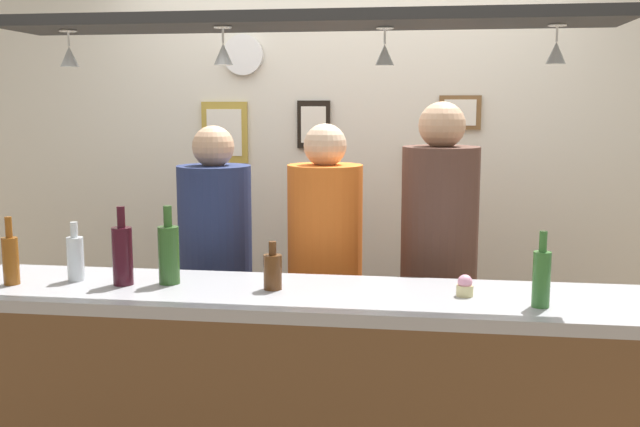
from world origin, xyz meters
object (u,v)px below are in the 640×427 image
person_left_navy_shirt (216,265)px  bottle_beer_green_import (541,277)px  picture_frame_crest (314,125)px  picture_frame_lower_pair (433,164)px  bottle_beer_brown_stubby (273,271)px  bottle_wine_dark_red (122,254)px  bottle_beer_amber_tall (11,258)px  picture_frame_caricature (225,133)px  picture_frame_upper_small (460,112)px  cupcake (465,286)px  wall_clock (243,55)px  bottle_soda_clear (75,257)px  person_middle_orange_shirt (325,267)px  bottle_champagne_green (169,253)px  person_right_brown_shirt (439,257)px

person_left_navy_shirt → bottle_beer_green_import: bearing=-29.1°
picture_frame_crest → picture_frame_lower_pair: 0.68m
bottle_beer_green_import → person_left_navy_shirt: bearing=150.9°
bottle_beer_brown_stubby → bottle_wine_dark_red: bottle_wine_dark_red is taller
bottle_beer_brown_stubby → bottle_beer_amber_tall: 1.00m
bottle_wine_dark_red → bottle_beer_amber_tall: bearing=-172.5°
picture_frame_caricature → picture_frame_upper_small: picture_frame_upper_small is taller
bottle_beer_green_import → picture_frame_crest: picture_frame_crest is taller
cupcake → bottle_beer_amber_tall: bearing=-177.7°
picture_frame_upper_small → picture_frame_lower_pair: 0.31m
bottle_wine_dark_red → picture_frame_upper_small: bearing=47.1°
bottle_beer_amber_tall → bottle_beer_brown_stubby: bearing=3.8°
picture_frame_lower_pair → wall_clock: bearing=-179.7°
picture_frame_upper_small → person_left_navy_shirt: bearing=-146.8°
bottle_soda_clear → wall_clock: bearing=76.1°
person_middle_orange_shirt → wall_clock: 1.37m
bottle_champagne_green → picture_frame_crest: bearing=75.6°
bottle_beer_brown_stubby → picture_frame_upper_small: size_ratio=0.82×
person_right_brown_shirt → bottle_champagne_green: size_ratio=5.80×
person_left_navy_shirt → bottle_wine_dark_red: person_left_navy_shirt is taller
person_middle_orange_shirt → bottle_soda_clear: size_ratio=7.15×
bottle_wine_dark_red → picture_frame_lower_pair: bearing=50.3°
bottle_beer_brown_stubby → bottle_beer_amber_tall: bottle_beer_amber_tall is taller
bottle_champagne_green → picture_frame_lower_pair: 1.71m
person_middle_orange_shirt → wall_clock: wall_clock is taller
person_right_brown_shirt → picture_frame_caricature: (-1.18, 0.74, 0.52)m
person_right_brown_shirt → picture_frame_upper_small: (0.11, 0.74, 0.63)m
bottle_soda_clear → cupcake: bearing=-1.0°
person_right_brown_shirt → wall_clock: (-1.07, 0.74, 0.94)m
cupcake → wall_clock: size_ratio=0.35×
bottle_champagne_green → wall_clock: (-0.04, 1.36, 0.83)m
person_right_brown_shirt → bottle_champagne_green: person_right_brown_shirt is taller
person_middle_orange_shirt → bottle_beer_amber_tall: (-1.11, -0.72, 0.16)m
bottle_beer_green_import → picture_frame_caricature: (-1.51, 1.50, 0.42)m
bottle_champagne_green → picture_frame_caricature: bearing=96.4°
person_left_navy_shirt → bottle_champagne_green: size_ratio=5.44×
bottle_champagne_green → picture_frame_upper_small: size_ratio=1.36×
person_middle_orange_shirt → bottle_beer_brown_stubby: 0.67m
picture_frame_lower_pair → wall_clock: wall_clock is taller
picture_frame_caricature → picture_frame_crest: picture_frame_crest is taller
bottle_beer_green_import → picture_frame_crest: bearing=123.8°
picture_frame_crest → wall_clock: wall_clock is taller
person_middle_orange_shirt → bottle_beer_green_import: (0.84, -0.75, 0.16)m
person_right_brown_shirt → picture_frame_upper_small: picture_frame_upper_small is taller
person_middle_orange_shirt → picture_frame_upper_small: (0.62, 0.74, 0.70)m
person_left_navy_shirt → bottle_soda_clear: bearing=-121.1°
picture_frame_lower_pair → bottle_beer_brown_stubby: bearing=-112.9°
bottle_beer_green_import → cupcake: size_ratio=3.33×
person_left_navy_shirt → picture_frame_lower_pair: bearing=36.7°
person_left_navy_shirt → bottle_champagne_green: 0.65m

